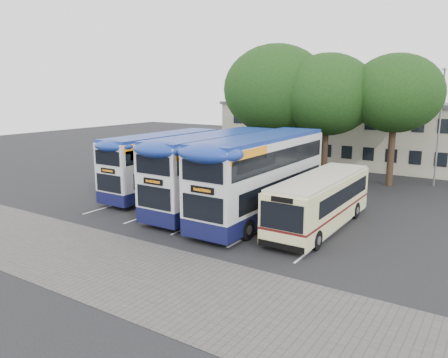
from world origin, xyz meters
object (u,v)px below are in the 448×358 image
lamp_post (440,121)px  tree_left (276,90)px  bus_dd_right (262,173)px  bus_dd_mid (215,168)px  tree_right (396,93)px  bus_single (321,199)px  bus_dd_left (164,161)px  tree_mid (327,95)px

lamp_post → tree_left: 13.06m
bus_dd_right → bus_dd_mid: bearing=175.4°
tree_right → bus_dd_right: size_ratio=0.87×
lamp_post → tree_right: (-3.01, -1.77, 2.09)m
lamp_post → bus_dd_right: bearing=-115.8°
tree_right → tree_left: bearing=-171.6°
bus_dd_mid → tree_right: bearing=59.2°
tree_left → bus_single: bearing=-53.4°
bus_single → tree_left: bearing=126.6°
tree_right → bus_single: size_ratio=1.05×
lamp_post → tree_left: tree_left is taller
bus_dd_left → bus_dd_right: bearing=-9.7°
tree_right → bus_dd_left: size_ratio=0.97×
tree_mid → bus_single: tree_mid is taller
tree_right → bus_dd_right: 14.70m
tree_mid → bus_dd_mid: tree_mid is taller
lamp_post → bus_single: (-3.68, -14.98, -3.44)m
tree_left → bus_dd_right: bearing=-66.6°
lamp_post → bus_dd_mid: bearing=-126.0°
tree_left → bus_dd_left: tree_left is taller
tree_mid → tree_right: bearing=13.1°
tree_mid → bus_single: bearing=-70.3°
lamp_post → bus_dd_left: bearing=-139.7°
tree_mid → bus_single: size_ratio=1.06×
lamp_post → tree_left: (-12.45, -3.16, 2.38)m
bus_single → bus_dd_right: bearing=-178.1°
tree_left → bus_dd_left: 12.15m
tree_mid → bus_single: 13.90m
tree_mid → bus_dd_mid: (-2.80, -11.89, -4.43)m
lamp_post → tree_left: size_ratio=0.80×
tree_right → bus_dd_mid: bearing=-120.8°
bus_dd_mid → bus_single: bus_dd_mid is taller
tree_left → bus_single: size_ratio=1.16×
tree_mid → bus_dd_left: tree_mid is taller
tree_right → bus_dd_left: tree_right is taller
bus_dd_left → bus_single: bearing=-6.3°
lamp_post → bus_single: lamp_post is taller
tree_left → bus_single: (8.77, -11.82, -5.82)m
tree_left → bus_dd_left: (-3.60, -10.44, -5.05)m
bus_dd_mid → bus_dd_right: size_ratio=0.97×
lamp_post → bus_dd_mid: size_ratio=0.79×
tree_mid → bus_dd_mid: size_ratio=0.90×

